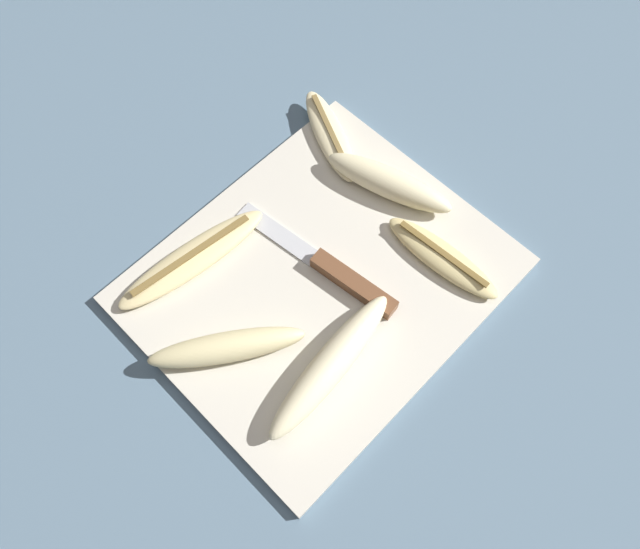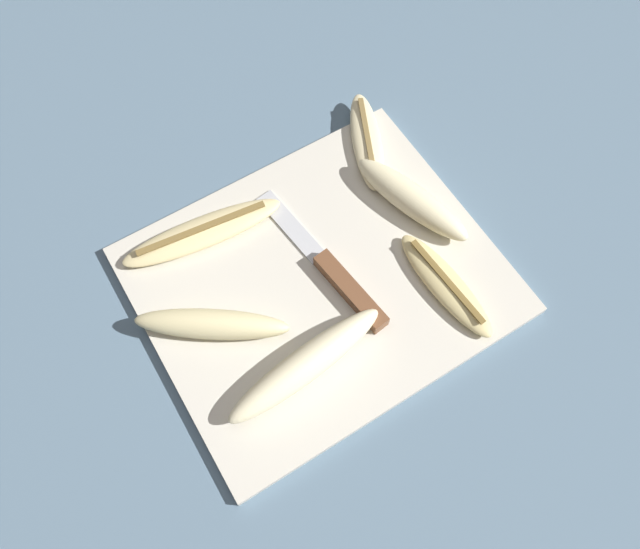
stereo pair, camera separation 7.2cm
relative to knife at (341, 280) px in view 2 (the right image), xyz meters
name	(u,v)px [view 2 (the right image)]	position (x,y,z in m)	size (l,w,h in m)	color
ground_plane	(320,282)	(-0.02, 0.02, -0.02)	(4.00, 4.00, 0.00)	slate
cutting_board	(320,280)	(-0.02, 0.02, -0.01)	(0.40, 0.34, 0.01)	beige
knife	(341,280)	(0.00, 0.00, 0.00)	(0.05, 0.23, 0.02)	brown
banana_bright_far	(306,364)	(-0.09, -0.07, 0.01)	(0.20, 0.06, 0.04)	beige
banana_soft_right	(212,324)	(-0.15, 0.03, 0.01)	(0.16, 0.13, 0.03)	beige
banana_pale_long	(412,199)	(0.13, 0.04, 0.01)	(0.08, 0.17, 0.04)	beige
banana_spotted_left	(446,284)	(0.10, -0.07, 0.00)	(0.05, 0.16, 0.02)	#DBC684
banana_cream_curved	(367,141)	(0.13, 0.15, 0.00)	(0.10, 0.15, 0.02)	beige
banana_ripe_center	(203,232)	(-0.11, 0.14, 0.00)	(0.20, 0.07, 0.02)	beige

